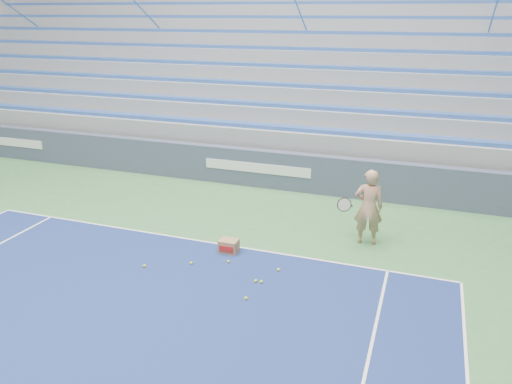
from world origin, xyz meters
TOP-DOWN VIEW (x-y plane):
  - sponsor_barrier at (0.00, 15.88)m, footprint 30.00×0.32m
  - bleachers at (0.00, 21.60)m, footprint 31.00×9.15m
  - tennis_player at (3.52, 13.06)m, footprint 0.95×0.87m
  - ball_box at (0.83, 11.60)m, footprint 0.40×0.31m
  - tennis_ball_0 at (-0.52, 10.41)m, footprint 0.07×0.07m
  - tennis_ball_1 at (1.79, 10.60)m, footprint 0.07×0.07m
  - tennis_ball_2 at (1.83, 9.97)m, footprint 0.07×0.07m
  - tennis_ball_3 at (1.00, 11.15)m, footprint 0.07×0.07m
  - tennis_ball_4 at (0.88, 11.89)m, footprint 0.07×0.07m
  - tennis_ball_5 at (1.90, 10.60)m, footprint 0.07×0.07m
  - tennis_ball_6 at (2.07, 11.16)m, footprint 0.07×0.07m
  - tennis_ball_7 at (0.31, 10.84)m, footprint 0.07×0.07m

SIDE VIEW (x-z plane):
  - tennis_ball_0 at x=-0.52m, z-range 0.00..0.07m
  - tennis_ball_1 at x=1.79m, z-range 0.00..0.07m
  - tennis_ball_2 at x=1.83m, z-range 0.00..0.07m
  - tennis_ball_3 at x=1.00m, z-range 0.00..0.07m
  - tennis_ball_4 at x=0.88m, z-range 0.00..0.07m
  - tennis_ball_5 at x=1.90m, z-range 0.00..0.07m
  - tennis_ball_6 at x=2.07m, z-range 0.00..0.07m
  - tennis_ball_7 at x=0.31m, z-range 0.00..0.07m
  - ball_box at x=0.83m, z-range 0.00..0.29m
  - sponsor_barrier at x=0.00m, z-range 0.00..1.10m
  - tennis_player at x=3.52m, z-range 0.00..1.71m
  - bleachers at x=0.00m, z-range -1.29..6.01m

